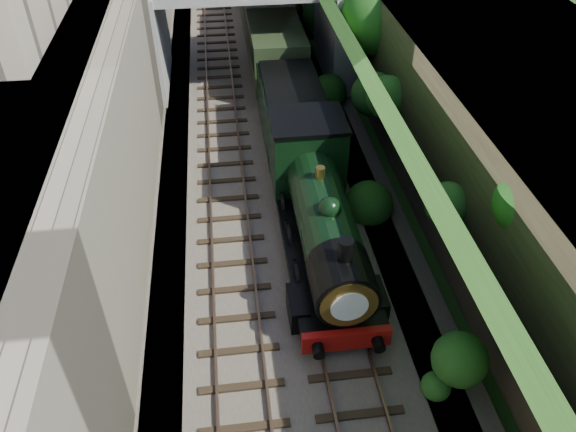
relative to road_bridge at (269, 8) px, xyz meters
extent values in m
cube|color=#473F38|center=(-0.94, -4.00, -3.98)|extent=(10.00, 90.00, 0.20)
cube|color=#756B56|center=(-6.44, -4.00, -0.58)|extent=(1.00, 90.00, 7.00)
cube|color=#262628|center=(-9.94, -4.00, -0.58)|extent=(6.00, 90.00, 7.00)
cube|color=#262628|center=(8.56, -4.00, -0.95)|extent=(8.00, 90.00, 6.25)
cube|color=#1E4714|center=(4.06, -4.00, -1.38)|extent=(4.02, 90.00, 6.36)
sphere|color=#194C14|center=(3.13, -21.38, -2.68)|extent=(1.59, 1.59, 1.59)
sphere|color=#194C14|center=(5.29, -19.04, 0.82)|extent=(1.94, 1.94, 1.94)
sphere|color=#194C14|center=(4.17, -16.58, -0.99)|extent=(1.49, 1.49, 1.49)
sphere|color=#194C14|center=(2.62, -13.14, -3.51)|extent=(1.97, 1.97, 1.97)
sphere|color=#194C14|center=(4.21, -9.11, -0.93)|extent=(1.89, 1.89, 1.89)
sphere|color=#194C14|center=(3.92, -7.85, -1.39)|extent=(2.03, 2.03, 2.03)
sphere|color=#194C14|center=(2.75, -3.61, -3.30)|extent=(1.92, 1.92, 1.92)
sphere|color=#194C14|center=(4.47, -0.70, -0.50)|extent=(2.13, 2.13, 2.13)
sphere|color=#194C14|center=(3.54, 4.04, -2.01)|extent=(2.12, 2.12, 2.12)
cube|color=black|center=(-2.94, -4.00, -3.84)|extent=(2.50, 90.00, 0.07)
cube|color=brown|center=(-3.66, -4.00, -3.75)|extent=(0.08, 90.00, 0.14)
cube|color=brown|center=(-2.23, -4.00, -3.75)|extent=(0.08, 90.00, 0.14)
cube|color=black|center=(0.26, -4.00, -3.84)|extent=(2.50, 90.00, 0.07)
cube|color=brown|center=(-0.46, -4.00, -3.75)|extent=(0.08, 90.00, 0.14)
cube|color=brown|center=(0.97, -4.00, -3.75)|extent=(0.08, 90.00, 0.14)
cube|color=gray|center=(-6.44, 0.00, -1.23)|extent=(1.40, 6.40, 5.70)
cube|color=gray|center=(4.26, 0.00, -1.23)|extent=(2.40, 6.40, 5.70)
cylinder|color=black|center=(4.86, -4.22, -1.88)|extent=(0.30, 0.30, 4.40)
sphere|color=#194C14|center=(4.86, -4.22, 0.72)|extent=(3.60, 3.60, 3.60)
sphere|color=#194C14|center=(5.36, -3.42, 0.12)|extent=(2.40, 2.40, 2.40)
cube|color=black|center=(0.26, -15.85, -3.58)|extent=(2.40, 8.40, 0.60)
cube|color=black|center=(0.26, -14.85, -3.03)|extent=(2.70, 10.00, 0.35)
cube|color=maroon|center=(0.26, -19.95, -3.13)|extent=(2.70, 0.25, 0.70)
cylinder|color=black|center=(0.26, -15.65, -1.73)|extent=(1.90, 5.60, 1.90)
cylinder|color=black|center=(0.26, -18.95, -1.73)|extent=(1.96, 1.80, 1.96)
cylinder|color=white|center=(0.26, -19.93, -1.73)|extent=(1.10, 0.05, 1.10)
cylinder|color=black|center=(0.26, -18.95, -0.53)|extent=(0.44, 0.44, 0.90)
sphere|color=black|center=(0.26, -16.65, -0.73)|extent=(0.76, 0.76, 0.76)
cylinder|color=#A57F33|center=(0.26, -14.85, -0.63)|extent=(0.32, 0.32, 0.50)
cube|color=black|center=(0.26, -12.05, -1.58)|extent=(2.75, 2.40, 2.80)
cube|color=black|center=(0.26, -12.05, -0.13)|extent=(2.85, 2.50, 0.15)
cube|color=black|center=(-0.99, -18.45, -3.23)|extent=(0.60, 1.40, 0.90)
cube|color=black|center=(1.51, -18.45, -3.23)|extent=(0.60, 1.40, 0.90)
cube|color=black|center=(0.26, -7.65, -3.63)|extent=(2.30, 6.00, 0.50)
cube|color=black|center=(0.26, -7.65, -3.38)|extent=(2.60, 6.00, 0.50)
cube|color=black|center=(0.26, -7.65, -2.18)|extent=(2.70, 6.00, 2.40)
cube|color=black|center=(0.26, -7.65, -0.93)|extent=(2.50, 5.60, 0.20)
cube|color=black|center=(0.26, 4.95, -3.68)|extent=(2.30, 17.00, 0.40)
cube|color=black|center=(0.26, 4.95, -3.43)|extent=(2.50, 17.00, 0.50)
cube|color=#23301B|center=(0.26, 4.95, -1.93)|extent=(2.80, 18.00, 2.70)
camera|label=1|loc=(-2.82, -30.32, 10.22)|focal=35.00mm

